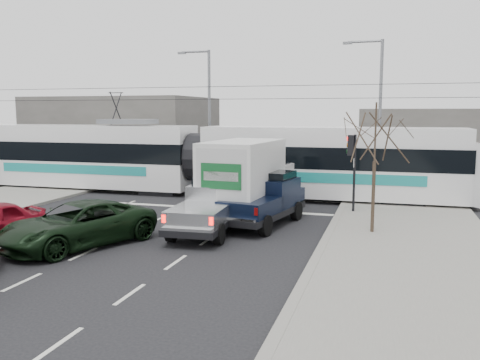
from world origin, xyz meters
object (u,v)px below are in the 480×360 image
(tram, at_px, (198,159))
(silver_pickup, at_px, (212,204))
(box_truck, at_px, (248,180))
(street_lamp_near, at_px, (377,106))
(navy_pickup, at_px, (266,199))
(bare_tree, at_px, (375,138))
(street_lamp_far, at_px, (207,107))
(green_car, at_px, (78,224))
(traffic_signal, at_px, (352,156))

(tram, xyz_separation_m, silver_pickup, (3.79, -8.25, -1.05))
(silver_pickup, height_order, box_truck, box_truck)
(street_lamp_near, relative_size, navy_pickup, 1.63)
(bare_tree, distance_m, box_truck, 6.07)
(street_lamp_far, height_order, navy_pickup, street_lamp_far)
(bare_tree, relative_size, box_truck, 0.69)
(bare_tree, distance_m, silver_pickup, 6.92)
(tram, bearing_deg, street_lamp_far, 104.99)
(bare_tree, xyz_separation_m, silver_pickup, (-6.30, -0.87, -2.74))
(silver_pickup, bearing_deg, green_car, -137.93)
(bare_tree, xyz_separation_m, navy_pickup, (-4.46, 0.83, -2.70))
(street_lamp_near, bearing_deg, bare_tree, -88.58)
(tram, xyz_separation_m, green_car, (0.02, -12.00, -1.31))
(street_lamp_near, bearing_deg, traffic_signal, -96.41)
(navy_pickup, relative_size, green_car, 0.97)
(bare_tree, height_order, navy_pickup, bare_tree)
(bare_tree, distance_m, navy_pickup, 5.28)
(traffic_signal, xyz_separation_m, street_lamp_near, (0.84, 7.50, 2.37))
(tram, xyz_separation_m, navy_pickup, (5.62, -6.55, -1.01))
(bare_tree, relative_size, street_lamp_far, 0.56)
(navy_pickup, xyz_separation_m, green_car, (-5.60, -5.45, -0.30))
(silver_pickup, bearing_deg, street_lamp_near, 61.18)
(street_lamp_far, distance_m, box_truck, 13.88)
(box_truck, distance_m, green_car, 7.78)
(silver_pickup, xyz_separation_m, green_car, (-3.76, -3.76, -0.26))
(street_lamp_near, xyz_separation_m, box_truck, (-5.20, -9.91, -3.36))
(street_lamp_near, height_order, tram, street_lamp_near)
(navy_pickup, bearing_deg, box_truck, 154.21)
(bare_tree, height_order, green_car, bare_tree)
(navy_pickup, height_order, green_car, navy_pickup)
(traffic_signal, relative_size, tram, 0.12)
(traffic_signal, bearing_deg, street_lamp_near, 83.59)
(street_lamp_far, height_order, tram, street_lamp_far)
(silver_pickup, relative_size, green_car, 1.04)
(street_lamp_near, bearing_deg, silver_pickup, -115.93)
(navy_pickup, bearing_deg, green_car, -124.92)
(street_lamp_near, relative_size, silver_pickup, 1.52)
(traffic_signal, xyz_separation_m, tram, (-8.96, 3.38, -0.64))
(green_car, bearing_deg, street_lamp_near, 81.75)
(street_lamp_near, distance_m, navy_pickup, 12.15)
(street_lamp_near, bearing_deg, street_lamp_far, 170.13)
(green_car, bearing_deg, box_truck, 76.63)
(bare_tree, relative_size, tram, 0.17)
(tram, relative_size, box_truck, 3.99)
(box_truck, bearing_deg, tram, 133.07)
(street_lamp_near, bearing_deg, tram, -157.20)
(traffic_signal, height_order, street_lamp_near, street_lamp_near)
(street_lamp_near, distance_m, green_car, 19.34)
(silver_pickup, bearing_deg, traffic_signal, 40.35)
(bare_tree, bearing_deg, street_lamp_near, 91.42)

